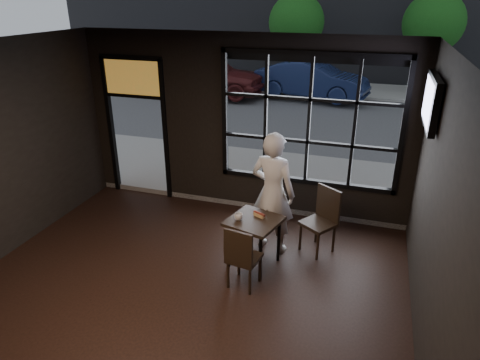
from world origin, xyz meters
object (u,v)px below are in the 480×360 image
(man, at_px, (273,193))
(navy_car, at_px, (312,80))
(chair_near, at_px, (244,256))
(cafe_table, at_px, (254,242))

(man, bearing_deg, navy_car, -73.17)
(man, bearing_deg, chair_near, 93.98)
(chair_near, xyz_separation_m, man, (0.13, 1.05, 0.50))
(chair_near, distance_m, man, 1.16)
(cafe_table, distance_m, chair_near, 0.53)
(chair_near, relative_size, man, 0.49)
(cafe_table, bearing_deg, man, 89.40)
(man, xyz_separation_m, navy_car, (-1.06, 10.55, -0.18))
(cafe_table, xyz_separation_m, navy_car, (-0.92, 11.07, 0.41))
(cafe_table, relative_size, navy_car, 0.18)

